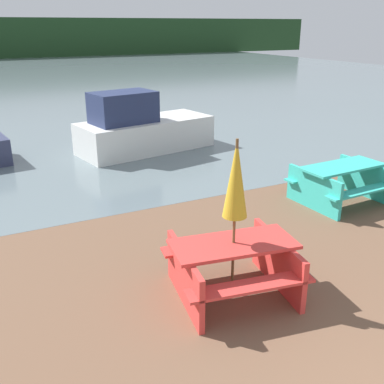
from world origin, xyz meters
TOP-DOWN VIEW (x-y plane):
  - water at (0.00, 32.24)m, footprint 60.00×50.00m
  - picnic_table_red at (-0.32, 4.07)m, footprint 1.78×1.62m
  - picnic_table_teal at (3.28, 5.87)m, footprint 1.75×1.45m
  - umbrella_gold at (-0.32, 4.07)m, footprint 0.31×0.31m
  - boat at (1.18, 11.26)m, footprint 3.90×2.12m

SIDE VIEW (x-z plane):
  - water at x=0.00m, z-range 0.00..0.00m
  - picnic_table_red at x=-0.32m, z-range 0.07..0.81m
  - picnic_table_teal at x=3.28m, z-range 0.07..0.83m
  - boat at x=1.18m, z-range -0.22..1.45m
  - umbrella_gold at x=-0.32m, z-range 0.53..2.61m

